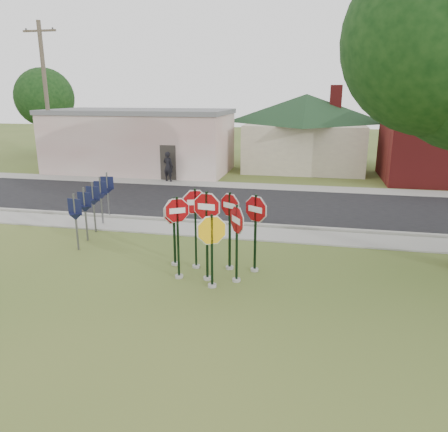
% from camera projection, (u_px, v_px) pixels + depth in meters
% --- Properties ---
extents(ground, '(120.00, 120.00, 0.00)m').
position_uv_depth(ground, '(199.00, 294.00, 11.78)').
color(ground, '#405921').
rests_on(ground, ground).
extents(sidewalk_near, '(60.00, 1.60, 0.06)m').
position_uv_depth(sidewalk_near, '(236.00, 232.00, 16.95)').
color(sidewalk_near, gray).
rests_on(sidewalk_near, ground).
extents(road, '(60.00, 7.00, 0.04)m').
position_uv_depth(road, '(253.00, 205.00, 21.19)').
color(road, black).
rests_on(road, ground).
extents(sidewalk_far, '(60.00, 1.60, 0.06)m').
position_uv_depth(sidewalk_far, '(263.00, 187.00, 25.24)').
color(sidewalk_far, gray).
rests_on(sidewalk_far, ground).
extents(curb, '(60.00, 0.20, 0.14)m').
position_uv_depth(curb, '(240.00, 224.00, 17.88)').
color(curb, gray).
rests_on(curb, ground).
extents(stop_sign_center, '(1.08, 0.24, 2.74)m').
position_uv_depth(stop_sign_center, '(207.00, 223.00, 12.27)').
color(stop_sign_center, gray).
rests_on(stop_sign_center, ground).
extents(stop_sign_yellow, '(1.01, 0.53, 2.23)m').
position_uv_depth(stop_sign_yellow, '(212.00, 242.00, 11.88)').
color(stop_sign_yellow, gray).
rests_on(stop_sign_yellow, ground).
extents(stop_sign_left, '(0.85, 0.52, 2.54)m').
position_uv_depth(stop_sign_left, '(178.00, 227.00, 12.44)').
color(stop_sign_left, gray).
rests_on(stop_sign_left, ground).
extents(stop_sign_right, '(0.65, 0.89, 2.39)m').
position_uv_depth(stop_sign_right, '(237.00, 233.00, 12.22)').
color(stop_sign_right, gray).
rests_on(stop_sign_right, ground).
extents(stop_sign_back_right, '(0.85, 0.53, 2.52)m').
position_uv_depth(stop_sign_back_right, '(230.00, 221.00, 13.09)').
color(stop_sign_back_right, gray).
rests_on(stop_sign_back_right, ground).
extents(stop_sign_back_left, '(0.97, 0.39, 2.62)m').
position_uv_depth(stop_sign_back_left, '(195.00, 218.00, 13.17)').
color(stop_sign_back_left, gray).
rests_on(stop_sign_back_left, ground).
extents(stop_sign_far_right, '(0.94, 0.58, 2.50)m').
position_uv_depth(stop_sign_far_right, '(255.00, 222.00, 12.92)').
color(stop_sign_far_right, gray).
rests_on(stop_sign_far_right, ground).
extents(stop_sign_far_left, '(0.55, 0.96, 2.30)m').
position_uv_depth(stop_sign_far_left, '(174.00, 222.00, 13.43)').
color(stop_sign_far_left, gray).
rests_on(stop_sign_far_left, ground).
extents(route_sign_row, '(1.43, 4.63, 2.00)m').
position_uv_depth(route_sign_row, '(93.00, 202.00, 16.76)').
color(route_sign_row, '#59595E').
rests_on(route_sign_row, ground).
extents(building_stucco, '(12.20, 6.20, 4.20)m').
position_uv_depth(building_stucco, '(140.00, 140.00, 29.94)').
color(building_stucco, silver).
rests_on(building_stucco, ground).
extents(building_house, '(11.60, 11.60, 6.20)m').
position_uv_depth(building_house, '(306.00, 116.00, 31.11)').
color(building_house, beige).
rests_on(building_house, ground).
extents(utility_pole_near, '(2.20, 0.26, 9.50)m').
position_uv_depth(utility_pole_near, '(46.00, 98.00, 27.54)').
color(utility_pole_near, '#463A2E').
rests_on(utility_pole_near, ground).
extents(bg_tree_left, '(4.90, 4.90, 7.35)m').
position_uv_depth(bg_tree_left, '(44.00, 98.00, 37.04)').
color(bg_tree_left, '#2E2014').
rests_on(bg_tree_left, ground).
extents(pedestrian, '(0.76, 0.60, 1.81)m').
position_uv_depth(pedestrian, '(168.00, 166.00, 26.42)').
color(pedestrian, black).
rests_on(pedestrian, sidewalk_far).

